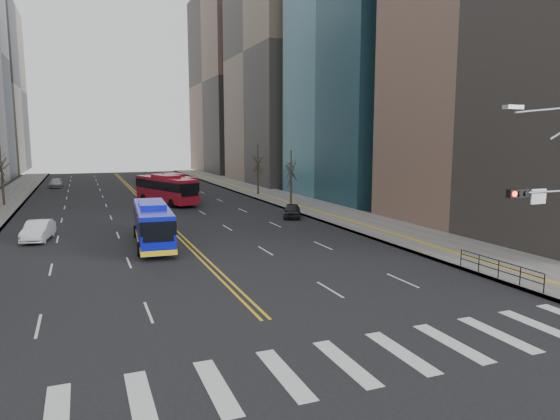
# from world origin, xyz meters

# --- Properties ---
(ground) EXTENTS (220.00, 220.00, 0.00)m
(ground) POSITION_xyz_m (0.00, 0.00, 0.00)
(ground) COLOR black
(sidewalk_right) EXTENTS (7.00, 130.00, 0.15)m
(sidewalk_right) POSITION_xyz_m (17.50, 45.00, 0.07)
(sidewalk_right) COLOR slate
(sidewalk_right) RESTS_ON ground
(crosswalk) EXTENTS (26.70, 4.00, 0.01)m
(crosswalk) POSITION_xyz_m (0.00, 0.00, 0.01)
(crosswalk) COLOR silver
(crosswalk) RESTS_ON ground
(centerline) EXTENTS (0.55, 100.00, 0.01)m
(centerline) POSITION_xyz_m (0.00, 55.00, 0.01)
(centerline) COLOR gold
(centerline) RESTS_ON ground
(office_towers) EXTENTS (83.00, 134.00, 58.00)m
(office_towers) POSITION_xyz_m (0.12, 68.51, 23.92)
(office_towers) COLOR #9C9C9F
(office_towers) RESTS_ON ground
(pedestrian_railing) EXTENTS (0.06, 6.06, 1.02)m
(pedestrian_railing) POSITION_xyz_m (14.30, 6.00, 0.82)
(pedestrian_railing) COLOR black
(pedestrian_railing) RESTS_ON sidewalk_right
(street_trees) EXTENTS (35.20, 47.20, 7.60)m
(street_trees) POSITION_xyz_m (-7.18, 34.55, 4.87)
(street_trees) COLOR #32281E
(street_trees) RESTS_ON ground
(blue_bus) EXTENTS (3.10, 11.16, 3.24)m
(blue_bus) POSITION_xyz_m (-2.47, 23.03, 1.70)
(blue_bus) COLOR #0D12CB
(blue_bus) RESTS_ON ground
(red_bus_near) EXTENTS (6.16, 11.42, 3.55)m
(red_bus_near) POSITION_xyz_m (2.30, 46.94, 1.97)
(red_bus_near) COLOR #B11225
(red_bus_near) RESTS_ON ground
(red_bus_far) EXTENTS (4.64, 10.62, 3.30)m
(red_bus_far) POSITION_xyz_m (4.25, 52.93, 1.84)
(red_bus_far) COLOR #B11225
(red_bus_far) RESTS_ON ground
(car_white) EXTENTS (2.43, 4.97, 1.57)m
(car_white) POSITION_xyz_m (-10.65, 28.04, 0.78)
(car_white) COLOR white
(car_white) RESTS_ON ground
(car_dark_mid) EXTENTS (3.27, 4.48, 1.42)m
(car_dark_mid) POSITION_xyz_m (12.41, 31.23, 0.71)
(car_dark_mid) COLOR black
(car_dark_mid) RESTS_ON ground
(car_silver) EXTENTS (2.07, 4.85, 1.40)m
(car_silver) POSITION_xyz_m (-11.27, 74.74, 0.70)
(car_silver) COLOR #A8A8AE
(car_silver) RESTS_ON ground
(car_dark_far) EXTENTS (2.49, 4.26, 1.11)m
(car_dark_far) POSITION_xyz_m (7.70, 76.35, 0.56)
(car_dark_far) COLOR black
(car_dark_far) RESTS_ON ground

